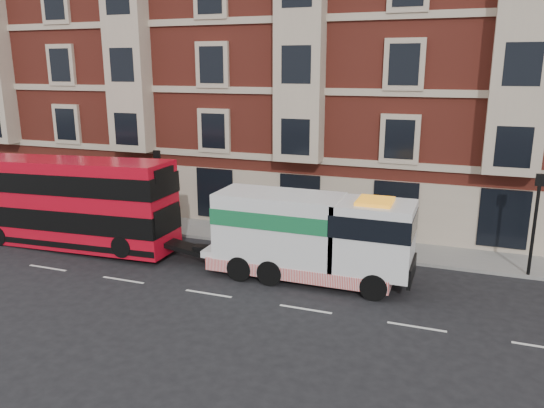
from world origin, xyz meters
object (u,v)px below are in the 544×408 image
Objects in this scene: double_decker_bus at (70,201)px; box_van at (6,209)px; tow_truck at (307,236)px; pedestrian at (86,200)px.

double_decker_bus reaches higher than box_van.
double_decker_bus is 12.06m from tow_truck.
box_van is 4.60m from pedestrian.
double_decker_bus is at bearing -59.16° from pedestrian.
tow_truck is at bearing -4.07° from box_van.
box_van is 3.18× the size of pedestrian.
box_van is at bearing 178.10° from tow_truck.
pedestrian is (-3.04, 4.77, -1.34)m from double_decker_bus.
box_van is (-4.86, 0.56, -0.99)m from double_decker_bus.
pedestrian is at bearing 122.52° from double_decker_bus.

